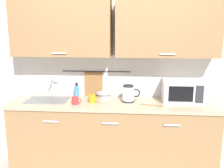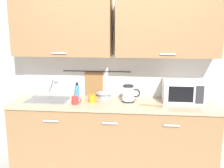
{
  "view_description": "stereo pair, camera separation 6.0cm",
  "coord_description": "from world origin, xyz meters",
  "px_view_note": "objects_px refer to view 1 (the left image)",
  "views": [
    {
      "loc": [
        0.25,
        -2.82,
        1.81
      ],
      "look_at": [
        -0.01,
        0.33,
        1.12
      ],
      "focal_mm": 42.44,
      "sensor_mm": 36.0,
      "label": 1
    },
    {
      "loc": [
        0.31,
        -2.82,
        1.81
      ],
      "look_at": [
        -0.01,
        0.33,
        1.12
      ],
      "focal_mm": 42.44,
      "sensor_mm": 36.0,
      "label": 2
    }
  ],
  "objects_px": {
    "electric_kettle": "(129,94)",
    "wooden_spoon": "(154,105)",
    "mug_by_kettle": "(92,99)",
    "microwave": "(181,91)",
    "mug_near_sink": "(75,100)",
    "mixing_bowl": "(104,95)",
    "dish_soap_bottle": "(77,91)"
  },
  "relations": [
    {
      "from": "electric_kettle",
      "to": "wooden_spoon",
      "type": "bearing_deg",
      "value": -27.62
    },
    {
      "from": "mug_by_kettle",
      "to": "microwave",
      "type": "bearing_deg",
      "value": 7.72
    },
    {
      "from": "wooden_spoon",
      "to": "mug_by_kettle",
      "type": "bearing_deg",
      "value": 173.63
    },
    {
      "from": "microwave",
      "to": "electric_kettle",
      "type": "relative_size",
      "value": 2.03
    },
    {
      "from": "mug_near_sink",
      "to": "mixing_bowl",
      "type": "bearing_deg",
      "value": 43.43
    },
    {
      "from": "electric_kettle",
      "to": "mixing_bowl",
      "type": "bearing_deg",
      "value": 158.81
    },
    {
      "from": "mug_near_sink",
      "to": "wooden_spoon",
      "type": "distance_m",
      "value": 0.94
    },
    {
      "from": "electric_kettle",
      "to": "mug_by_kettle",
      "type": "height_order",
      "value": "electric_kettle"
    },
    {
      "from": "dish_soap_bottle",
      "to": "wooden_spoon",
      "type": "xyz_separation_m",
      "value": [
        0.98,
        -0.3,
        -0.08
      ]
    },
    {
      "from": "electric_kettle",
      "to": "dish_soap_bottle",
      "type": "relative_size",
      "value": 1.16
    },
    {
      "from": "mug_by_kettle",
      "to": "electric_kettle",
      "type": "bearing_deg",
      "value": 9.86
    },
    {
      "from": "electric_kettle",
      "to": "mug_near_sink",
      "type": "relative_size",
      "value": 1.89
    },
    {
      "from": "microwave",
      "to": "mug_by_kettle",
      "type": "relative_size",
      "value": 3.83
    },
    {
      "from": "mug_near_sink",
      "to": "mixing_bowl",
      "type": "distance_m",
      "value": 0.43
    },
    {
      "from": "microwave",
      "to": "mug_near_sink",
      "type": "bearing_deg",
      "value": -169.19
    },
    {
      "from": "mixing_bowl",
      "to": "mug_by_kettle",
      "type": "relative_size",
      "value": 1.78
    },
    {
      "from": "mug_near_sink",
      "to": "microwave",
      "type": "bearing_deg",
      "value": 10.81
    },
    {
      "from": "wooden_spoon",
      "to": "electric_kettle",
      "type": "bearing_deg",
      "value": 152.38
    },
    {
      "from": "electric_kettle",
      "to": "mug_near_sink",
      "type": "distance_m",
      "value": 0.65
    },
    {
      "from": "dish_soap_bottle",
      "to": "mug_near_sink",
      "type": "bearing_deg",
      "value": -80.98
    },
    {
      "from": "microwave",
      "to": "mug_by_kettle",
      "type": "bearing_deg",
      "value": -172.28
    },
    {
      "from": "wooden_spoon",
      "to": "mug_near_sink",
      "type": "bearing_deg",
      "value": -179.21
    },
    {
      "from": "mug_near_sink",
      "to": "wooden_spoon",
      "type": "height_order",
      "value": "mug_near_sink"
    },
    {
      "from": "microwave",
      "to": "dish_soap_bottle",
      "type": "distance_m",
      "value": 1.33
    },
    {
      "from": "microwave",
      "to": "electric_kettle",
      "type": "height_order",
      "value": "microwave"
    },
    {
      "from": "microwave",
      "to": "electric_kettle",
      "type": "bearing_deg",
      "value": -173.74
    },
    {
      "from": "dish_soap_bottle",
      "to": "mug_by_kettle",
      "type": "bearing_deg",
      "value": -42.48
    },
    {
      "from": "electric_kettle",
      "to": "dish_soap_bottle",
      "type": "distance_m",
      "value": 0.69
    },
    {
      "from": "microwave",
      "to": "wooden_spoon",
      "type": "xyz_separation_m",
      "value": [
        -0.34,
        -0.23,
        -0.13
      ]
    },
    {
      "from": "mixing_bowl",
      "to": "mug_by_kettle",
      "type": "bearing_deg",
      "value": -121.86
    },
    {
      "from": "dish_soap_bottle",
      "to": "wooden_spoon",
      "type": "bearing_deg",
      "value": -17.03
    },
    {
      "from": "dish_soap_bottle",
      "to": "mixing_bowl",
      "type": "relative_size",
      "value": 0.92
    }
  ]
}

